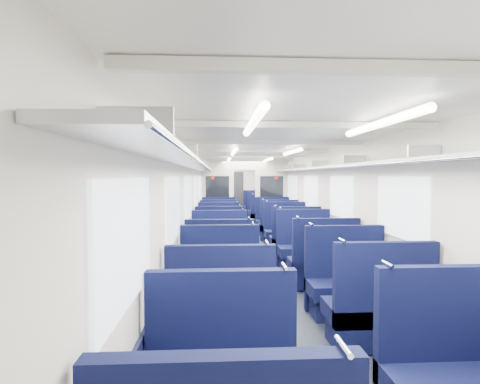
% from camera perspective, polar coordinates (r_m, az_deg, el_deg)
% --- Properties ---
extents(floor, '(2.80, 18.00, 0.01)m').
position_cam_1_polar(floor, '(9.97, 1.71, -8.03)').
color(floor, black).
rests_on(floor, ground).
extents(ceiling, '(2.80, 18.00, 0.01)m').
position_cam_1_polar(ceiling, '(9.82, 1.73, 5.58)').
color(ceiling, white).
rests_on(ceiling, wall_left).
extents(wall_left, '(0.02, 18.00, 2.35)m').
position_cam_1_polar(wall_left, '(9.80, -6.46, -1.30)').
color(wall_left, beige).
rests_on(wall_left, floor).
extents(dado_left, '(0.03, 17.90, 0.70)m').
position_cam_1_polar(dado_left, '(9.89, -6.35, -6.08)').
color(dado_left, black).
rests_on(dado_left, floor).
extents(wall_right, '(0.02, 18.00, 2.35)m').
position_cam_1_polar(wall_right, '(10.04, 9.70, -1.23)').
color(wall_right, beige).
rests_on(wall_right, floor).
extents(dado_right, '(0.03, 17.90, 0.70)m').
position_cam_1_polar(dado_right, '(10.13, 9.59, -5.90)').
color(dado_right, black).
rests_on(dado_right, floor).
extents(wall_far, '(2.80, 0.02, 2.35)m').
position_cam_1_polar(wall_far, '(18.80, -0.66, 0.49)').
color(wall_far, beige).
rests_on(wall_far, floor).
extents(luggage_rack_left, '(0.36, 17.40, 0.18)m').
position_cam_1_polar(luggage_rack_left, '(9.78, -5.39, 3.37)').
color(luggage_rack_left, '#B2B5BA').
rests_on(luggage_rack_left, wall_left).
extents(luggage_rack_right, '(0.36, 17.40, 0.18)m').
position_cam_1_polar(luggage_rack_right, '(9.98, 8.69, 3.34)').
color(luggage_rack_right, '#B2B5BA').
rests_on(luggage_rack_right, wall_right).
extents(windows, '(2.78, 15.60, 0.75)m').
position_cam_1_polar(windows, '(9.36, 1.96, 0.04)').
color(windows, white).
rests_on(windows, wall_left).
extents(ceiling_fittings, '(2.70, 16.06, 0.11)m').
position_cam_1_polar(ceiling_fittings, '(9.56, 1.86, 5.30)').
color(ceiling_fittings, beige).
rests_on(ceiling_fittings, ceiling).
extents(end_door, '(0.75, 0.06, 2.00)m').
position_cam_1_polar(end_door, '(18.74, -0.65, -0.05)').
color(end_door, black).
rests_on(end_door, floor).
extents(bulkhead, '(2.80, 0.10, 2.35)m').
position_cam_1_polar(bulkhead, '(12.44, 0.67, -0.23)').
color(bulkhead, beige).
rests_on(bulkhead, floor).
extents(seat_3, '(1.06, 0.58, 1.18)m').
position_cam_1_polar(seat_3, '(3.39, 29.49, -23.19)').
color(seat_3, '#0B1036').
rests_on(seat_3, floor).
extents(seat_4, '(1.06, 0.58, 1.18)m').
position_cam_1_polar(seat_4, '(4.07, -2.91, -18.41)').
color(seat_4, '#0B1036').
rests_on(seat_4, floor).
extents(seat_5, '(1.06, 0.58, 1.18)m').
position_cam_1_polar(seat_5, '(4.47, 19.88, -16.60)').
color(seat_5, '#0B1036').
rests_on(seat_5, floor).
extents(seat_6, '(1.06, 0.58, 1.18)m').
position_cam_1_polar(seat_6, '(5.22, -2.99, -13.68)').
color(seat_6, '#0B1036').
rests_on(seat_6, floor).
extents(seat_7, '(1.06, 0.58, 1.18)m').
position_cam_1_polar(seat_7, '(5.35, 15.62, -13.36)').
color(seat_7, '#0B1036').
rests_on(seat_7, floor).
extents(seat_8, '(1.06, 0.58, 1.18)m').
position_cam_1_polar(seat_8, '(6.15, -3.03, -11.18)').
color(seat_8, '#0B1036').
rests_on(seat_8, floor).
extents(seat_9, '(1.06, 0.58, 1.18)m').
position_cam_1_polar(seat_9, '(6.42, 12.22, -10.65)').
color(seat_9, '#0B1036').
rests_on(seat_9, floor).
extents(seat_10, '(1.06, 0.58, 1.18)m').
position_cam_1_polar(seat_10, '(7.37, -3.07, -8.90)').
color(seat_10, '#0B1036').
rests_on(seat_10, floor).
extents(seat_11, '(1.06, 0.58, 1.18)m').
position_cam_1_polar(seat_11, '(7.69, 9.53, -8.45)').
color(seat_11, '#0B1036').
rests_on(seat_11, floor).
extents(seat_12, '(1.06, 0.58, 1.18)m').
position_cam_1_polar(seat_12, '(8.62, -3.10, -7.24)').
color(seat_12, '#0B1036').
rests_on(seat_12, floor).
extents(seat_13, '(1.06, 0.58, 1.18)m').
position_cam_1_polar(seat_13, '(8.60, 8.13, -7.29)').
color(seat_13, '#0B1036').
rests_on(seat_13, floor).
extents(seat_14, '(1.06, 0.58, 1.18)m').
position_cam_1_polar(seat_14, '(9.62, -3.11, -6.23)').
color(seat_14, '#0B1036').
rests_on(seat_14, floor).
extents(seat_15, '(1.06, 0.58, 1.18)m').
position_cam_1_polar(seat_15, '(9.77, 6.73, -6.11)').
color(seat_15, '#0B1036').
rests_on(seat_15, floor).
extents(seat_16, '(1.06, 0.58, 1.18)m').
position_cam_1_polar(seat_16, '(10.82, -3.13, -5.26)').
color(seat_16, '#0B1036').
rests_on(seat_16, floor).
extents(seat_17, '(1.06, 0.58, 1.18)m').
position_cam_1_polar(seat_17, '(10.86, 5.70, -5.24)').
color(seat_17, '#0B1036').
rests_on(seat_17, floor).
extents(seat_18, '(1.06, 0.58, 1.18)m').
position_cam_1_polar(seat_18, '(11.84, -3.14, -4.60)').
color(seat_18, '#0B1036').
rests_on(seat_18, floor).
extents(seat_19, '(1.06, 0.58, 1.18)m').
position_cam_1_polar(seat_19, '(11.96, 4.86, -4.53)').
color(seat_19, '#0B1036').
rests_on(seat_19, floor).
extents(seat_20, '(1.06, 0.58, 1.18)m').
position_cam_1_polar(seat_20, '(13.93, -3.16, -3.54)').
color(seat_20, '#0B1036').
rests_on(seat_20, floor).
extents(seat_21, '(1.06, 0.58, 1.18)m').
position_cam_1_polar(seat_21, '(13.96, 3.68, -3.52)').
color(seat_21, '#0B1036').
rests_on(seat_21, floor).
extents(seat_22, '(1.06, 0.58, 1.18)m').
position_cam_1_polar(seat_22, '(15.15, -3.17, -3.06)').
color(seat_22, '#0B1036').
rests_on(seat_22, floor).
extents(seat_23, '(1.06, 0.58, 1.18)m').
position_cam_1_polar(seat_23, '(15.14, 3.14, -3.06)').
color(seat_23, '#0B1036').
rests_on(seat_23, floor).
extents(seat_24, '(1.06, 0.58, 1.18)m').
position_cam_1_polar(seat_24, '(16.18, -3.17, -2.70)').
color(seat_24, '#0B1036').
rests_on(seat_24, floor).
extents(seat_25, '(1.06, 0.58, 1.18)m').
position_cam_1_polar(seat_25, '(16.42, 2.64, -2.63)').
color(seat_25, '#0B1036').
rests_on(seat_25, floor).
extents(seat_26, '(1.06, 0.58, 1.18)m').
position_cam_1_polar(seat_26, '(17.33, -3.18, -2.36)').
color(seat_26, '#0B1036').
rests_on(seat_26, floor).
extents(seat_27, '(1.06, 0.58, 1.18)m').
position_cam_1_polar(seat_27, '(17.48, 2.28, -2.32)').
color(seat_27, '#0B1036').
rests_on(seat_27, floor).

